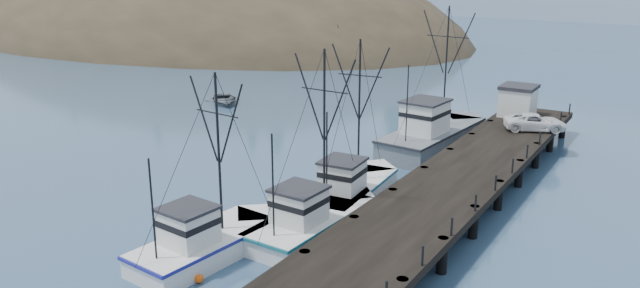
# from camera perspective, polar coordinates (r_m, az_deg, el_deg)

# --- Properties ---
(ground) EXTENTS (400.00, 400.00, 0.00)m
(ground) POSITION_cam_1_polar(r_m,az_deg,el_deg) (37.90, -17.03, -8.61)
(ground) COLOR #314E6E
(ground) RESTS_ON ground
(pier) EXTENTS (6.00, 44.00, 2.00)m
(pier) POSITION_cam_1_polar(r_m,az_deg,el_deg) (42.45, 12.73, -3.05)
(pier) COLOR black
(pier) RESTS_ON ground
(headland) EXTENTS (134.80, 78.00, 51.00)m
(headland) POSITION_cam_1_polar(r_m,az_deg,el_deg) (144.37, -13.55, 8.09)
(headland) COLOR #382D1E
(headland) RESTS_ON ground
(distant_ridge) EXTENTS (360.00, 40.00, 26.00)m
(distant_ridge) POSITION_cam_1_polar(r_m,az_deg,el_deg) (193.43, 27.12, 10.17)
(distant_ridge) COLOR #9EB2C6
(distant_ridge) RESTS_ON ground
(distant_ridge_far) EXTENTS (180.00, 25.00, 18.00)m
(distant_ridge_far) POSITION_cam_1_polar(r_m,az_deg,el_deg) (218.07, 14.14, 11.99)
(distant_ridge_far) COLOR silver
(distant_ridge_far) RESTS_ON ground
(moored_sailboats) EXTENTS (22.52, 16.70, 6.35)m
(moored_sailboats) POSITION_cam_1_polar(r_m,az_deg,el_deg) (100.48, -5.73, 7.73)
(moored_sailboats) COLOR white
(moored_sailboats) RESTS_ON ground
(trawler_near) EXTENTS (4.03, 11.00, 11.18)m
(trawler_near) POSITION_cam_1_polar(r_m,az_deg,el_deg) (37.26, -0.50, -6.90)
(trawler_near) COLOR white
(trawler_near) RESTS_ON ground
(trawler_mid) EXTENTS (4.31, 10.40, 10.38)m
(trawler_mid) POSITION_cam_1_polar(r_m,az_deg,el_deg) (35.06, -9.99, -8.74)
(trawler_mid) COLOR white
(trawler_mid) RESTS_ON ground
(trawler_far) EXTENTS (4.17, 10.80, 11.08)m
(trawler_far) POSITION_cam_1_polar(r_m,az_deg,el_deg) (42.07, 2.92, -4.10)
(trawler_far) COLOR white
(trawler_far) RESTS_ON ground
(work_vessel) EXTENTS (5.39, 14.56, 12.29)m
(work_vessel) POSITION_cam_1_polar(r_m,az_deg,el_deg) (54.20, 10.45, 0.86)
(work_vessel) COLOR slate
(work_vessel) RESTS_ON ground
(pier_shed) EXTENTS (3.00, 3.20, 2.80)m
(pier_shed) POSITION_cam_1_polar(r_m,az_deg,el_deg) (59.00, 17.65, 3.82)
(pier_shed) COLOR silver
(pier_shed) RESTS_ON pier
(pickup_truck) EXTENTS (5.55, 4.20, 1.40)m
(pickup_truck) POSITION_cam_1_polar(r_m,az_deg,el_deg) (54.52, 19.09, 1.91)
(pickup_truck) COLOR white
(pickup_truck) RESTS_ON pier
(motorboat) EXTENTS (6.92, 6.86, 1.18)m
(motorboat) POSITION_cam_1_polar(r_m,az_deg,el_deg) (71.16, -8.75, 3.68)
(motorboat) COLOR #505659
(motorboat) RESTS_ON ground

